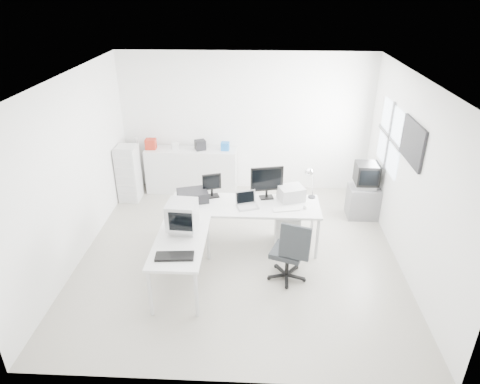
{
  "coord_description": "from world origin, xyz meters",
  "views": [
    {
      "loc": [
        0.29,
        -5.78,
        3.98
      ],
      "look_at": [
        0.0,
        0.2,
        1.0
      ],
      "focal_mm": 32.0,
      "sensor_mm": 36.0,
      "label": 1
    }
  ],
  "objects_px": {
    "main_desk": "(244,225)",
    "office_chair": "(288,249)",
    "filing_cabinet": "(129,173)",
    "laser_printer": "(291,193)",
    "drawer_pedestal": "(287,228)",
    "crt_tv": "(366,176)",
    "lcd_monitor_large": "(267,183)",
    "sideboard": "(192,170)",
    "side_desk": "(182,263)",
    "laptop": "(248,202)",
    "lcd_monitor_small": "(212,186)",
    "crt_monitor": "(182,217)",
    "tv_cabinet": "(363,202)",
    "inkjet_printer": "(193,196)"
  },
  "relations": [
    {
      "from": "laser_printer",
      "to": "filing_cabinet",
      "type": "height_order",
      "value": "filing_cabinet"
    },
    {
      "from": "crt_tv",
      "to": "sideboard",
      "type": "height_order",
      "value": "crt_tv"
    },
    {
      "from": "drawer_pedestal",
      "to": "laptop",
      "type": "relative_size",
      "value": 1.9
    },
    {
      "from": "side_desk",
      "to": "lcd_monitor_large",
      "type": "relative_size",
      "value": 2.51
    },
    {
      "from": "main_desk",
      "to": "laser_printer",
      "type": "xyz_separation_m",
      "value": [
        0.75,
        0.22,
        0.49
      ]
    },
    {
      "from": "office_chair",
      "to": "crt_tv",
      "type": "height_order",
      "value": "crt_tv"
    },
    {
      "from": "crt_monitor",
      "to": "sideboard",
      "type": "distance_m",
      "value": 2.9
    },
    {
      "from": "lcd_monitor_small",
      "to": "sideboard",
      "type": "distance_m",
      "value": 1.9
    },
    {
      "from": "laser_printer",
      "to": "lcd_monitor_small",
      "type": "bearing_deg",
      "value": 159.72
    },
    {
      "from": "tv_cabinet",
      "to": "sideboard",
      "type": "relative_size",
      "value": 0.33
    },
    {
      "from": "sideboard",
      "to": "laser_printer",
      "type": "bearing_deg",
      "value": -42.56
    },
    {
      "from": "inkjet_printer",
      "to": "sideboard",
      "type": "xyz_separation_m",
      "value": [
        -0.32,
        1.88,
        -0.38
      ]
    },
    {
      "from": "lcd_monitor_large",
      "to": "sideboard",
      "type": "bearing_deg",
      "value": 118.65
    },
    {
      "from": "lcd_monitor_small",
      "to": "crt_monitor",
      "type": "distance_m",
      "value": 1.14
    },
    {
      "from": "laptop",
      "to": "laser_printer",
      "type": "relative_size",
      "value": 0.81
    },
    {
      "from": "inkjet_printer",
      "to": "crt_tv",
      "type": "xyz_separation_m",
      "value": [
        3.0,
        0.96,
        -0.01
      ]
    },
    {
      "from": "inkjet_printer",
      "to": "filing_cabinet",
      "type": "height_order",
      "value": "filing_cabinet"
    },
    {
      "from": "tv_cabinet",
      "to": "sideboard",
      "type": "bearing_deg",
      "value": 164.44
    },
    {
      "from": "main_desk",
      "to": "office_chair",
      "type": "bearing_deg",
      "value": -52.85
    },
    {
      "from": "side_desk",
      "to": "laptop",
      "type": "distance_m",
      "value": 1.43
    },
    {
      "from": "lcd_monitor_large",
      "to": "sideboard",
      "type": "relative_size",
      "value": 0.3
    },
    {
      "from": "drawer_pedestal",
      "to": "lcd_monitor_small",
      "type": "height_order",
      "value": "lcd_monitor_small"
    },
    {
      "from": "lcd_monitor_large",
      "to": "office_chair",
      "type": "distance_m",
      "value": 1.28
    },
    {
      "from": "side_desk",
      "to": "laptop",
      "type": "bearing_deg",
      "value": 48.01
    },
    {
      "from": "drawer_pedestal",
      "to": "lcd_monitor_large",
      "type": "bearing_deg",
      "value": 150.26
    },
    {
      "from": "side_desk",
      "to": "filing_cabinet",
      "type": "xyz_separation_m",
      "value": [
        -1.5,
        2.66,
        0.18
      ]
    },
    {
      "from": "side_desk",
      "to": "tv_cabinet",
      "type": "distance_m",
      "value": 3.7
    },
    {
      "from": "lcd_monitor_large",
      "to": "sideboard",
      "type": "height_order",
      "value": "lcd_monitor_large"
    },
    {
      "from": "laser_printer",
      "to": "sideboard",
      "type": "bearing_deg",
      "value": 118.47
    },
    {
      "from": "drawer_pedestal",
      "to": "crt_tv",
      "type": "relative_size",
      "value": 1.2
    },
    {
      "from": "lcd_monitor_small",
      "to": "laptop",
      "type": "relative_size",
      "value": 1.23
    },
    {
      "from": "crt_monitor",
      "to": "laser_printer",
      "type": "bearing_deg",
      "value": 37.67
    },
    {
      "from": "main_desk",
      "to": "crt_tv",
      "type": "xyz_separation_m",
      "value": [
        2.15,
        1.06,
        0.45
      ]
    },
    {
      "from": "lcd_monitor_small",
      "to": "sideboard",
      "type": "relative_size",
      "value": 0.21
    },
    {
      "from": "laser_printer",
      "to": "tv_cabinet",
      "type": "distance_m",
      "value": 1.72
    },
    {
      "from": "laser_printer",
      "to": "crt_tv",
      "type": "xyz_separation_m",
      "value": [
        1.4,
        0.84,
        -0.03
      ]
    },
    {
      "from": "laser_printer",
      "to": "office_chair",
      "type": "height_order",
      "value": "office_chair"
    },
    {
      "from": "main_desk",
      "to": "lcd_monitor_large",
      "type": "distance_m",
      "value": 0.78
    },
    {
      "from": "drawer_pedestal",
      "to": "sideboard",
      "type": "bearing_deg",
      "value": 134.04
    },
    {
      "from": "crt_monitor",
      "to": "tv_cabinet",
      "type": "bearing_deg",
      "value": 36.36
    },
    {
      "from": "side_desk",
      "to": "office_chair",
      "type": "distance_m",
      "value": 1.53
    },
    {
      "from": "office_chair",
      "to": "filing_cabinet",
      "type": "bearing_deg",
      "value": 161.13
    },
    {
      "from": "laser_printer",
      "to": "tv_cabinet",
      "type": "xyz_separation_m",
      "value": [
        1.4,
        0.84,
        -0.56
      ]
    },
    {
      "from": "inkjet_printer",
      "to": "crt_monitor",
      "type": "xyz_separation_m",
      "value": [
        0.0,
        -0.95,
        0.14
      ]
    },
    {
      "from": "drawer_pedestal",
      "to": "filing_cabinet",
      "type": "xyz_separation_m",
      "value": [
        -3.05,
        1.51,
        0.25
      ]
    },
    {
      "from": "lcd_monitor_small",
      "to": "laser_printer",
      "type": "bearing_deg",
      "value": -20.3
    },
    {
      "from": "main_desk",
      "to": "lcd_monitor_large",
      "type": "relative_size",
      "value": 4.31
    },
    {
      "from": "office_chair",
      "to": "crt_tv",
      "type": "relative_size",
      "value": 2.01
    },
    {
      "from": "side_desk",
      "to": "crt_monitor",
      "type": "relative_size",
      "value": 3.09
    },
    {
      "from": "filing_cabinet",
      "to": "laser_printer",
      "type": "bearing_deg",
      "value": -23.3
    }
  ]
}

